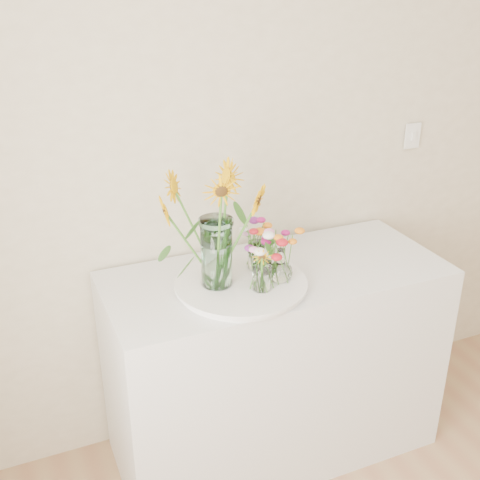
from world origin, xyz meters
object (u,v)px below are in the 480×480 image
(small_vase_b, at_px, (281,265))
(small_vase_c, at_px, (256,256))
(small_vase_a, at_px, (262,276))
(counter, at_px, (275,363))
(tray, at_px, (241,286))
(mason_jar, at_px, (217,253))

(small_vase_b, xyz_separation_m, small_vase_c, (-0.04, 0.13, -0.01))
(small_vase_a, bearing_deg, counter, 46.95)
(tray, distance_m, small_vase_b, 0.17)
(mason_jar, height_order, small_vase_c, mason_jar)
(tray, height_order, small_vase_b, small_vase_b)
(counter, xyz_separation_m, small_vase_b, (-0.04, -0.11, 0.54))
(small_vase_b, bearing_deg, tray, 162.27)
(small_vase_c, bearing_deg, counter, -9.65)
(tray, relative_size, mason_jar, 1.77)
(small_vase_c, bearing_deg, small_vase_a, -107.61)
(counter, xyz_separation_m, mason_jar, (-0.28, -0.05, 0.61))
(mason_jar, height_order, small_vase_a, mason_jar)
(small_vase_a, relative_size, small_vase_c, 1.03)
(small_vase_a, bearing_deg, small_vase_b, 21.10)
(tray, xyz_separation_m, small_vase_c, (0.10, 0.08, 0.07))
(counter, xyz_separation_m, small_vase_c, (-0.09, 0.01, 0.53))
(small_vase_a, height_order, small_vase_b, small_vase_b)
(mason_jar, bearing_deg, small_vase_b, -15.51)
(counter, distance_m, tray, 0.50)
(counter, bearing_deg, small_vase_c, 170.35)
(counter, bearing_deg, small_vase_b, -111.54)
(mason_jar, bearing_deg, small_vase_c, 18.18)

